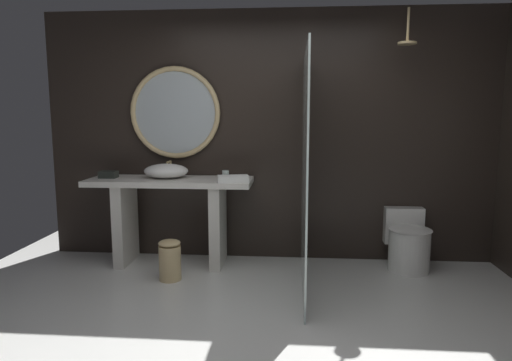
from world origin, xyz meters
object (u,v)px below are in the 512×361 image
(vessel_sink, at_px, (166,171))
(folded_hand_towel, at_px, (233,179))
(tumbler_cup, at_px, (226,175))
(tissue_box, at_px, (108,174))
(rain_shower_head, at_px, (407,39))
(toilet, at_px, (407,242))
(round_wall_mirror, at_px, (175,113))
(waste_bin, at_px, (170,260))

(vessel_sink, bearing_deg, folded_hand_towel, -16.90)
(tumbler_cup, distance_m, tissue_box, 1.22)
(tumbler_cup, bearing_deg, rain_shower_head, 0.07)
(vessel_sink, bearing_deg, tissue_box, -177.04)
(tissue_box, bearing_deg, tumbler_cup, -3.10)
(rain_shower_head, height_order, toilet, rain_shower_head)
(tumbler_cup, xyz_separation_m, rain_shower_head, (1.70, 0.00, 1.28))
(tumbler_cup, xyz_separation_m, round_wall_mirror, (-0.58, 0.32, 0.61))
(vessel_sink, distance_m, tissue_box, 0.60)
(vessel_sink, distance_m, waste_bin, 0.93)
(vessel_sink, distance_m, rain_shower_head, 2.64)
(vessel_sink, bearing_deg, toilet, 0.21)
(round_wall_mirror, height_order, toilet, round_wall_mirror)
(round_wall_mirror, bearing_deg, tissue_box, -158.59)
(tissue_box, relative_size, folded_hand_towel, 0.59)
(round_wall_mirror, relative_size, toilet, 1.58)
(tumbler_cup, height_order, round_wall_mirror, round_wall_mirror)
(toilet, relative_size, folded_hand_towel, 2.07)
(vessel_sink, height_order, tumbler_cup, vessel_sink)
(folded_hand_towel, bearing_deg, toilet, 7.51)
(tissue_box, bearing_deg, vessel_sink, 2.96)
(rain_shower_head, bearing_deg, round_wall_mirror, 172.06)
(toilet, bearing_deg, rain_shower_head, -138.39)
(tissue_box, height_order, folded_hand_towel, tissue_box)
(rain_shower_head, relative_size, toilet, 0.54)
(tumbler_cup, distance_m, toilet, 1.94)
(tumbler_cup, distance_m, round_wall_mirror, 0.90)
(round_wall_mirror, xyz_separation_m, waste_bin, (0.11, -0.73, -1.36))
(rain_shower_head, bearing_deg, folded_hand_towel, -175.61)
(rain_shower_head, bearing_deg, waste_bin, -169.33)
(toilet, bearing_deg, tissue_box, -179.25)
(rain_shower_head, distance_m, waste_bin, 3.00)
(waste_bin, bearing_deg, round_wall_mirror, 98.31)
(vessel_sink, relative_size, folded_hand_towel, 1.53)
(round_wall_mirror, distance_m, rain_shower_head, 2.39)
(tumbler_cup, height_order, folded_hand_towel, tumbler_cup)
(tissue_box, relative_size, round_wall_mirror, 0.18)
(waste_bin, bearing_deg, toilet, 12.63)
(vessel_sink, height_order, round_wall_mirror, round_wall_mirror)
(tumbler_cup, height_order, waste_bin, tumbler_cup)
(tumbler_cup, relative_size, folded_hand_towel, 0.34)
(rain_shower_head, xyz_separation_m, folded_hand_towel, (-1.61, -0.12, -1.30))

